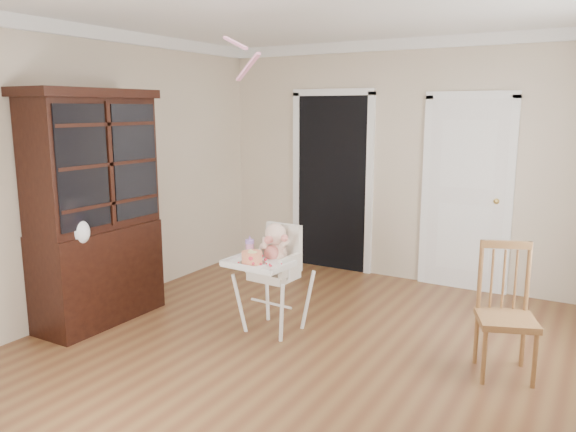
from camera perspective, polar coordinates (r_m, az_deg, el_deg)
The scene contains 14 objects.
floor at distance 4.60m, azimuth 0.84°, elevation -14.23°, with size 5.00×5.00×0.00m, color brown.
ceiling at distance 4.23m, azimuth 0.95°, elevation 21.06°, with size 5.00×5.00×0.00m, color white.
wall_back at distance 6.49m, azimuth 11.80°, elevation 5.33°, with size 4.50×4.50×0.00m, color beige.
wall_left at distance 5.65m, azimuth -19.48°, elevation 4.14°, with size 5.00×5.00×0.00m, color beige.
crown_molding at distance 4.22m, azimuth 0.95°, elevation 20.26°, with size 4.50×5.00×0.12m, color white, non-canonical shape.
doorway at distance 6.84m, azimuth 4.50°, elevation 3.77°, with size 1.06×0.05×2.22m.
closet_door at distance 6.32m, azimuth 17.64°, elevation 1.93°, with size 0.96×0.09×2.13m.
high_chair at distance 4.93m, azimuth -1.49°, elevation -5.07°, with size 0.59×0.72×0.97m.
baby at distance 4.91m, azimuth -1.32°, elevation -3.36°, with size 0.28×0.22×0.45m.
cake at distance 4.72m, azimuth -3.68°, elevation -4.23°, with size 0.23×0.23×0.11m.
sippy_cup at distance 4.94m, azimuth -3.90°, elevation -3.21°, with size 0.08×0.08×0.19m.
china_cabinet at distance 5.37m, azimuth -19.03°, elevation 0.74°, with size 0.56×1.26×2.12m.
dining_chair at distance 4.49m, azimuth 21.24°, elevation -9.34°, with size 0.52×0.52×0.98m.
streamer at distance 4.43m, azimuth -5.41°, elevation 17.12°, with size 0.03×0.50×0.02m, color pink, non-canonical shape.
Camera 1 is at (2.04, -3.63, 1.95)m, focal length 35.00 mm.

